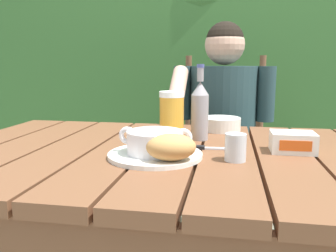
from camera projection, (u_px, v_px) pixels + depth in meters
name	position (u px, v px, depth m)	size (l,w,h in m)	color
dining_table	(173.00, 178.00, 1.06)	(1.44, 0.89, 0.74)	brown
hedge_backdrop	(229.00, 29.00, 2.66)	(3.54, 0.97, 2.46)	#37652F
chair_near_diner	(222.00, 156.00, 1.92)	(0.45, 0.47, 1.04)	brown
person_eating	(222.00, 125.00, 1.68)	(0.48, 0.47, 1.19)	#263F41
serving_plate	(155.00, 155.00, 0.96)	(0.26, 0.26, 0.01)	white
soup_bowl	(155.00, 141.00, 0.96)	(0.21, 0.16, 0.07)	white
bread_roll	(171.00, 147.00, 0.88)	(0.15, 0.13, 0.07)	tan
beer_glass	(172.00, 117.00, 1.13)	(0.08, 0.08, 0.17)	orange
beer_bottle	(200.00, 109.00, 1.17)	(0.06, 0.06, 0.25)	gray
water_glass_small	(236.00, 147.00, 0.92)	(0.06, 0.06, 0.07)	silver
butter_tub	(293.00, 142.00, 1.01)	(0.12, 0.10, 0.06)	white
table_knife	(204.00, 148.00, 1.05)	(0.15, 0.03, 0.01)	silver
diner_bowl	(221.00, 124.00, 1.34)	(0.15, 0.15, 0.05)	white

